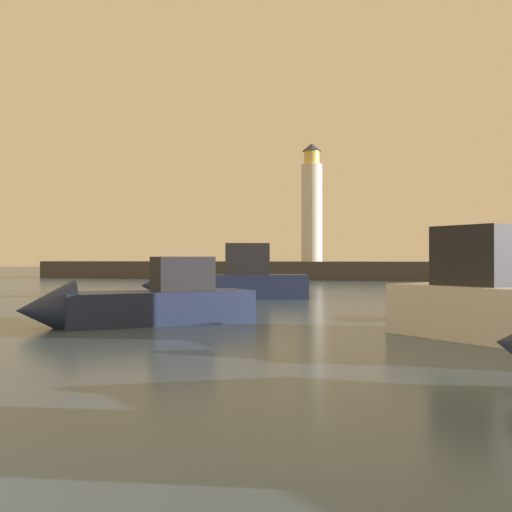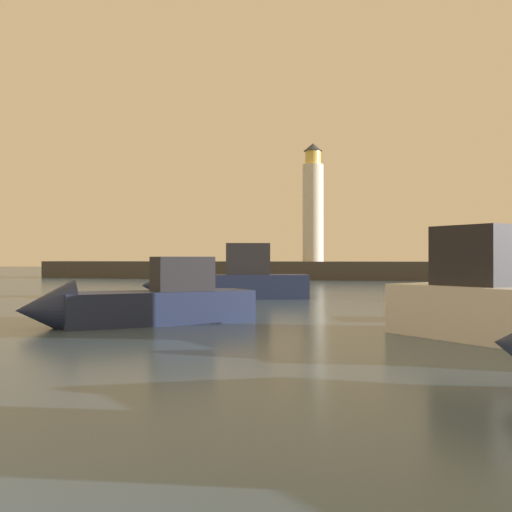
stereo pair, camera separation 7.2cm
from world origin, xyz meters
name	(u,v)px [view 1 (the left image)]	position (x,y,z in m)	size (l,w,h in m)	color
ground_plane	(332,299)	(0.00, 29.44, 0.00)	(220.00, 220.00, 0.00)	#384C60
breakwater	(369,271)	(0.00, 58.89, 0.92)	(72.05, 4.60, 1.83)	#423F3D
lighthouse	(312,206)	(-5.77, 58.89, 7.60)	(2.14, 2.14, 12.17)	silver
motorboat_0	(220,282)	(-5.87, 28.34, 0.89)	(9.07, 4.79, 3.31)	#1E284C
motorboat_2	(134,303)	(-4.65, 15.45, 0.69)	(6.86, 6.24, 2.51)	#1E284C
mooring_buoy	(461,293)	(6.44, 29.34, 0.43)	(0.85, 0.85, 0.85)	#EA5919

